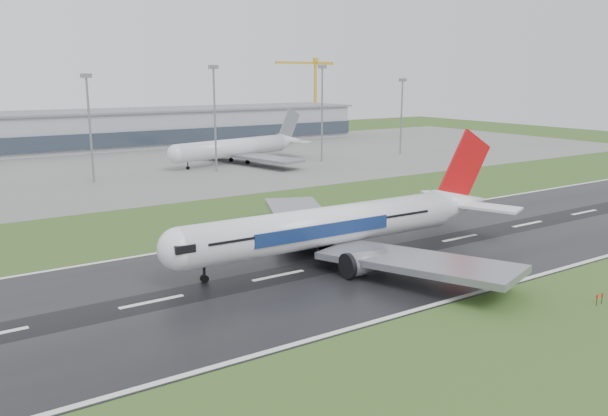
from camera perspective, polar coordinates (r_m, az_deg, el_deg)
ground at (r=104.16m, az=7.07°, el=-4.47°), size 520.00×520.00×0.00m
runway at (r=104.14m, az=7.07°, el=-4.45°), size 400.00×45.00×0.10m
apron at (r=213.12m, az=-15.15°, el=3.89°), size 400.00×130.00×0.08m
terminal at (r=269.67m, az=-19.28°, el=6.94°), size 240.00×36.00×15.00m
main_airliner at (r=100.85m, az=4.19°, el=0.77°), size 67.12×64.07×19.38m
parked_airliner at (r=212.39m, az=-6.32°, el=6.63°), size 71.03×67.91×17.63m
tower_crane at (r=333.66m, az=1.08°, el=10.68°), size 39.84×7.27×39.77m
floodmast_2 at (r=181.53m, az=-19.60°, el=6.87°), size 0.64×0.64×29.51m
floodmast_3 at (r=194.13m, az=-8.43°, el=8.16°), size 0.64×0.64×32.14m
floodmast_4 at (r=214.67m, az=1.72°, el=8.73°), size 0.64×0.64×32.53m
floodmast_5 at (r=238.17m, az=9.21°, el=8.39°), size 0.64×0.64×27.90m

